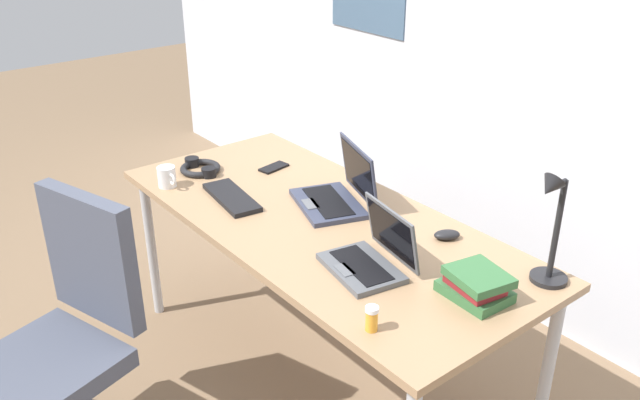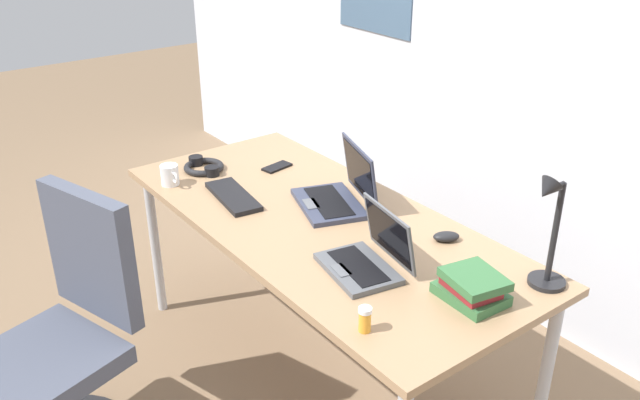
# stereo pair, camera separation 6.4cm
# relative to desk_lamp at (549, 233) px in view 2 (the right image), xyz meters

# --- Properties ---
(ground_plane) EXTENTS (12.00, 12.00, 0.00)m
(ground_plane) POSITION_rel_desk_lamp_xyz_m (-0.80, -0.28, -0.94)
(ground_plane) COLOR #7A6047
(wall_back) EXTENTS (6.00, 0.13, 2.60)m
(wall_back) POSITION_rel_desk_lamp_xyz_m (-0.80, 0.82, 0.36)
(wall_back) COLOR silver
(wall_back) RESTS_ON ground_plane
(desk) EXTENTS (1.80, 0.80, 0.74)m
(desk) POSITION_rel_desk_lamp_xyz_m (-0.80, -0.28, -0.25)
(desk) COLOR #9E7A56
(desk) RESTS_ON ground_plane
(desk_lamp) EXTENTS (0.12, 0.18, 0.40)m
(desk_lamp) POSITION_rel_desk_lamp_xyz_m (0.00, 0.00, 0.00)
(desk_lamp) COLOR black
(desk_lamp) RESTS_ON desk
(laptop_far_corner) EXTENTS (0.32, 0.28, 0.21)m
(laptop_far_corner) POSITION_rel_desk_lamp_xyz_m (-0.42, -0.37, -0.15)
(laptop_far_corner) COLOR #515459
(laptop_far_corner) RESTS_ON desk
(laptop_by_keyboard) EXTENTS (0.40, 0.36, 0.24)m
(laptop_by_keyboard) POSITION_rel_desk_lamp_xyz_m (-0.85, -0.14, -0.15)
(laptop_by_keyboard) COLOR #33384C
(laptop_by_keyboard) RESTS_ON desk
(external_keyboard) EXTENTS (0.34, 0.16, 0.02)m
(external_keyboard) POSITION_rel_desk_lamp_xyz_m (-1.16, -0.45, -0.19)
(external_keyboard) COLOR black
(external_keyboard) RESTS_ON desk
(computer_mouse) EXTENTS (0.10, 0.11, 0.03)m
(computer_mouse) POSITION_rel_desk_lamp_xyz_m (-0.39, -0.02, -0.18)
(computer_mouse) COLOR black
(computer_mouse) RESTS_ON desk
(cell_phone) EXTENTS (0.09, 0.15, 0.01)m
(cell_phone) POSITION_rel_desk_lamp_xyz_m (-1.31, -0.13, -0.19)
(cell_phone) COLOR black
(cell_phone) RESTS_ON desk
(headphones) EXTENTS (0.21, 0.18, 0.04)m
(headphones) POSITION_rel_desk_lamp_xyz_m (-1.49, -0.41, -0.18)
(headphones) COLOR black
(headphones) RESTS_ON desk
(pill_bottle) EXTENTS (0.04, 0.04, 0.08)m
(pill_bottle) POSITION_rel_desk_lamp_xyz_m (-0.16, -0.59, -0.16)
(pill_bottle) COLOR gold
(pill_bottle) RESTS_ON desk
(book_stack) EXTENTS (0.22, 0.19, 0.09)m
(book_stack) POSITION_rel_desk_lamp_xyz_m (-0.09, -0.23, -0.15)
(book_stack) COLOR #336638
(book_stack) RESTS_ON desk
(coffee_mug) EXTENTS (0.11, 0.08, 0.09)m
(coffee_mug) POSITION_rel_desk_lamp_xyz_m (-1.43, -0.59, -0.15)
(coffee_mug) COLOR white
(coffee_mug) RESTS_ON desk
(office_chair) EXTENTS (0.56, 0.60, 0.97)m
(office_chair) POSITION_rel_desk_lamp_xyz_m (-1.04, -1.23, -0.54)
(office_chair) COLOR black
(office_chair) RESTS_ON ground_plane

